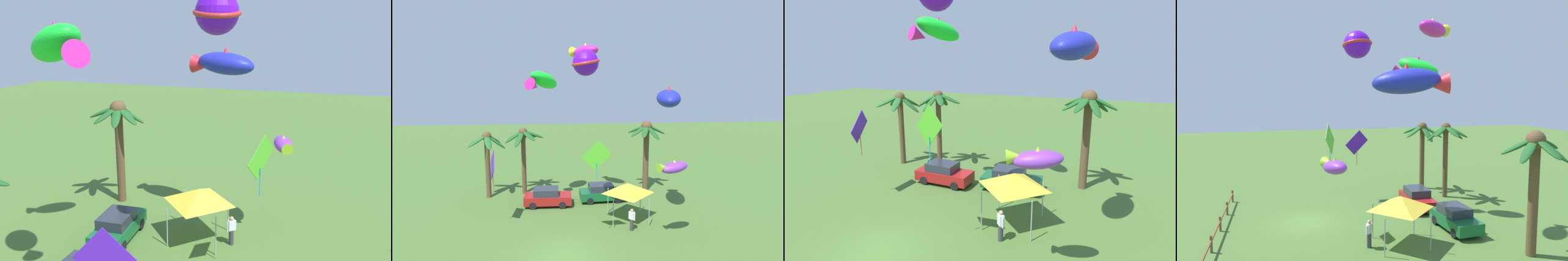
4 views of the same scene
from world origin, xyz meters
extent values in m
cylinder|color=brown|center=(7.91, 11.25, 3.11)|extent=(0.53, 0.53, 6.22)
ellipsoid|color=#1E5623|center=(8.79, 11.28, 5.91)|extent=(1.88, 0.62, 1.09)
ellipsoid|color=#1E5623|center=(8.49, 11.77, 5.76)|extent=(1.64, 1.55, 1.36)
ellipsoid|color=#1E5623|center=(7.66, 12.12, 5.98)|extent=(1.05, 1.98, 0.95)
ellipsoid|color=#1E5623|center=(7.11, 11.62, 5.93)|extent=(1.92, 1.30, 1.06)
ellipsoid|color=#1E5623|center=(7.12, 10.95, 5.85)|extent=(1.88, 1.15, 1.21)
ellipsoid|color=#1E5623|center=(7.57, 10.45, 5.88)|extent=(1.23, 1.90, 1.14)
ellipsoid|color=#1E5623|center=(8.30, 10.56, 5.77)|extent=(1.33, 1.76, 1.36)
sphere|color=brown|center=(7.91, 11.25, 6.22)|extent=(1.01, 1.01, 1.01)
cube|color=#145B2D|center=(3.54, 9.04, 0.60)|extent=(4.01, 1.96, 0.70)
cube|color=#282D38|center=(3.39, 9.03, 1.23)|extent=(2.12, 1.63, 0.56)
cylinder|color=black|center=(4.69, 9.90, 0.30)|extent=(0.61, 0.22, 0.60)
cylinder|color=black|center=(4.80, 8.34, 0.30)|extent=(0.61, 0.22, 0.60)
cylinder|color=black|center=(2.28, 9.73, 0.30)|extent=(0.61, 0.22, 0.60)
cylinder|color=black|center=(2.38, 8.17, 0.30)|extent=(0.61, 0.22, 0.60)
cylinder|color=#38383D|center=(4.84, 3.12, 0.42)|extent=(0.26, 0.26, 0.84)
cube|color=silver|center=(4.84, 3.12, 1.11)|extent=(0.43, 0.44, 0.54)
sphere|color=tan|center=(4.84, 3.12, 1.48)|extent=(0.21, 0.21, 0.21)
cylinder|color=silver|center=(5.00, 2.95, 1.06)|extent=(0.09, 0.09, 0.52)
cylinder|color=silver|center=(4.69, 3.29, 1.06)|extent=(0.09, 0.09, 0.52)
cylinder|color=#9E9EA3|center=(3.61, 3.63, 1.05)|extent=(0.06, 0.06, 2.10)
cylinder|color=#9E9EA3|center=(6.21, 3.63, 1.05)|extent=(0.06, 0.06, 2.10)
cylinder|color=#9E9EA3|center=(3.61, 6.23, 1.05)|extent=(0.06, 0.06, 2.10)
cylinder|color=#9E9EA3|center=(6.21, 6.23, 1.05)|extent=(0.06, 0.06, 2.10)
pyramid|color=yellow|center=(4.91, 4.93, 2.48)|extent=(2.86, 2.86, 0.75)
ellipsoid|color=#16F02F|center=(-1.31, 8.29, 10.45)|extent=(3.02, 3.54, 1.98)
cone|color=#DB1E99|center=(-2.05, 7.14, 10.03)|extent=(1.47, 1.55, 1.22)
cone|color=#DB1E99|center=(-1.31, 8.29, 10.94)|extent=(0.84, 0.84, 0.62)
sphere|color=#640FDE|center=(1.62, 3.15, 11.57)|extent=(1.69, 1.69, 1.69)
torus|color=red|center=(1.62, 3.15, 11.57)|extent=(2.42, 2.42, 0.54)
cube|color=#53C42B|center=(2.13, 1.34, 5.85)|extent=(1.78, 0.77, 1.91)
cylinder|color=#239CD9|center=(2.13, 1.34, 4.76)|extent=(0.04, 0.04, 1.25)
ellipsoid|color=#2026B7|center=(7.55, 4.27, 9.19)|extent=(2.32, 3.64, 1.46)
cone|color=red|center=(7.86, 5.72, 9.07)|extent=(1.26, 1.32, 1.13)
cone|color=red|center=(7.55, 4.27, 9.73)|extent=(0.78, 0.78, 0.67)
ellipsoid|color=purple|center=(6.95, 0.92, 5.11)|extent=(2.11, 1.45, 0.86)
cone|color=#A4DF29|center=(6.15, 0.68, 5.19)|extent=(0.79, 0.76, 0.65)
cone|color=#A4DF29|center=(6.95, 0.92, 5.41)|extent=(0.46, 0.46, 0.38)
camera|label=1|loc=(-13.12, -0.93, 10.87)|focal=35.64mm
camera|label=2|loc=(-0.09, -18.47, 10.51)|focal=30.42mm
camera|label=3|loc=(9.20, -9.74, 8.71)|focal=28.53mm
camera|label=4|loc=(24.25, -1.58, 8.71)|focal=34.06mm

